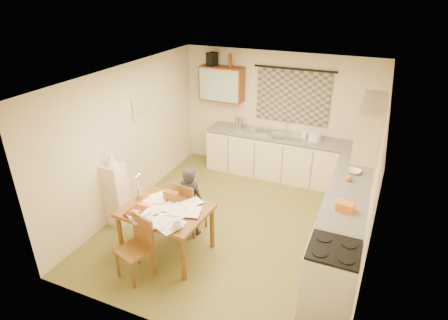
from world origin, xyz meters
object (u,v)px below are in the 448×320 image
at_px(counter_back, 286,158).
at_px(dining_table, 167,230).
at_px(stove, 329,280).
at_px(shelf_stand, 116,194).
at_px(chair_far, 190,215).
at_px(counter_right, 344,220).
at_px(person, 190,201).

xyz_separation_m(counter_back, dining_table, (-1.01, -2.99, -0.07)).
relative_size(stove, shelf_stand, 0.88).
distance_m(dining_table, shelf_stand, 1.22).
bearing_deg(stove, shelf_stand, 171.60).
bearing_deg(stove, chair_far, 161.07).
relative_size(counter_right, chair_far, 3.21).
distance_m(person, shelf_stand, 1.29).
distance_m(chair_far, shelf_stand, 1.27).
relative_size(counter_right, stove, 3.10).
distance_m(stove, person, 2.40).
bearing_deg(counter_back, counter_right, -52.63).
height_order(stove, person, person).
height_order(dining_table, person, person).
distance_m(counter_back, chair_far, 2.58).
bearing_deg(counter_right, chair_far, -165.77).
relative_size(counter_right, shelf_stand, 2.73).
relative_size(counter_right, dining_table, 2.33).
bearing_deg(counter_right, counter_back, 127.37).
bearing_deg(stove, person, 161.81).
bearing_deg(dining_table, counter_right, 30.44).
distance_m(stove, shelf_stand, 3.58).
relative_size(dining_table, chair_far, 1.38).
bearing_deg(counter_back, stove, -66.65).
distance_m(counter_back, dining_table, 3.16).
bearing_deg(dining_table, stove, -0.78).
distance_m(counter_back, shelf_stand, 3.43).
height_order(counter_right, person, person).
distance_m(counter_back, person, 2.60).
relative_size(counter_back, chair_far, 3.59).
bearing_deg(counter_back, shelf_stand, -129.12).
relative_size(dining_table, person, 1.07).
bearing_deg(dining_table, counter_back, 75.27).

